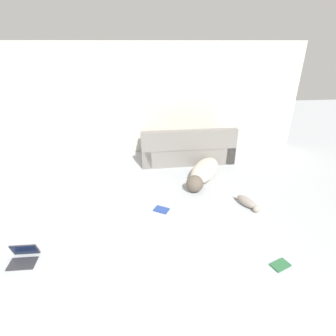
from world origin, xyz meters
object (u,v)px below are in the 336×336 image
Objects in this scene: cat at (248,203)px; book_green at (280,265)px; book_blue at (161,210)px; couch at (186,149)px; laptop_open at (24,255)px; dog at (203,172)px.

cat reaches higher than book_green.
book_green is (1.37, -1.33, 0.00)m from book_blue.
couch is 3.86m from laptop_open.
laptop_open is at bearing 47.19° from couch.
couch is 3.39m from book_green.
book_green is at bearing -29.45° from cat.
dog is 5.76× the size of book_green.
laptop_open is (-2.55, -2.89, -0.19)m from couch.
book_blue is (1.82, 0.90, -0.06)m from laptop_open.
couch is at bearing 173.31° from cat.
cat is (0.52, -1.05, -0.08)m from dog.
dog is at bearing 47.83° from book_blue.
dog is 4.69× the size of laptop_open.
cat is 2.03× the size of book_green.
couch reaches higher than laptop_open.
book_blue is at bearing 68.30° from couch.
laptop_open is at bearing -25.58° from dog.
dog is at bearing 99.68° from couch.
book_blue is at bearing -117.18° from cat.
laptop_open is at bearing -101.12° from cat.
dog is 2.83× the size of cat.
couch is at bearing -139.58° from dog.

